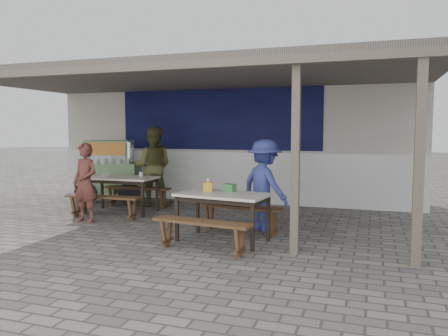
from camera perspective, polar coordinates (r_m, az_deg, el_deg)
ground at (r=7.84m, az=-7.01°, el=-7.72°), size 60.00×60.00×0.00m
back_wall at (r=10.98m, az=1.10°, el=4.99°), size 9.00×1.28×3.50m
warung_roof at (r=8.52m, az=-4.42°, el=11.68°), size 9.00×4.21×2.81m
table_left at (r=9.32m, az=-13.30°, el=-1.59°), size 1.47×0.81×0.75m
bench_left_street at (r=8.80m, az=-15.50°, el=-4.22°), size 1.56×0.33×0.45m
bench_left_wall at (r=9.95m, az=-11.29°, el=-3.08°), size 1.56×0.33×0.45m
table_right at (r=6.72m, az=-0.16°, el=-3.98°), size 1.46×0.93×0.75m
bench_right_street at (r=6.20m, az=-2.95°, el=-7.91°), size 1.50×0.47×0.45m
bench_right_wall at (r=7.38m, az=2.17°, el=-5.81°), size 1.50×0.47×0.45m
vendor_cart at (r=10.70m, az=-14.56°, el=-0.10°), size 1.74×1.07×1.47m
patron_street_side at (r=8.54m, az=-17.68°, el=-1.84°), size 0.59×0.44×1.48m
patron_wall_side at (r=10.04m, az=-9.25°, el=0.21°), size 1.02×0.89×1.79m
patron_right_table at (r=7.45m, az=5.32°, el=-2.27°), size 1.16×1.05×1.56m
tissue_box at (r=6.96m, az=-2.11°, el=-2.45°), size 0.18×0.18×0.14m
donation_box at (r=6.90m, az=0.75°, el=-2.59°), size 0.21×0.17×0.12m
condiment_jar at (r=9.33m, az=-10.78°, el=-0.78°), size 0.08×0.08×0.09m
condiment_bowl at (r=9.44m, az=-15.15°, el=-0.92°), size 0.28×0.28×0.05m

